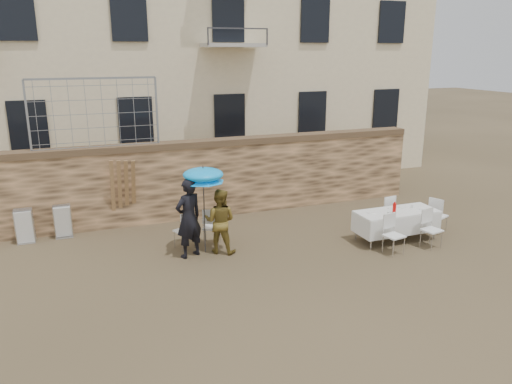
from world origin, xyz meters
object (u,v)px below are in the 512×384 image
object	(u,v)px
soda_bottle	(394,209)
table_chair_side	(438,215)
umbrella	(203,177)
chair_stack_right	(63,220)
man_suit	(189,218)
woman_dress	(220,221)
banquet_table	(397,213)
table_chair_back	(384,212)
chair_stack_left	(25,224)
couple_chair_right	(212,226)
couple_chair_left	(184,230)
table_chair_front_left	(394,235)
table_chair_front_right	(432,229)

from	to	relation	value
soda_bottle	table_chair_side	size ratio (longest dim) A/B	0.27
umbrella	chair_stack_right	size ratio (longest dim) A/B	2.15
man_suit	woman_dress	world-z (taller)	man_suit
banquet_table	man_suit	bearing A→B (deg)	171.08
chair_stack_right	table_chair_back	bearing A→B (deg)	-16.54
banquet_table	chair_stack_left	bearing A→B (deg)	160.00
umbrella	couple_chair_right	xyz separation A→B (m)	(0.30, 0.45, -1.38)
table_chair_back	table_chair_side	distance (m)	1.39
soda_bottle	chair_stack_left	distance (m)	9.28
woman_dress	couple_chair_left	size ratio (longest dim) A/B	1.63
table_chair_back	couple_chair_right	bearing A→B (deg)	-16.12
couple_chair_left	table_chair_side	world-z (taller)	same
table_chair_front_left	soda_bottle	bearing A→B (deg)	45.01
table_chair_back	chair_stack_right	size ratio (longest dim) A/B	1.04
umbrella	couple_chair_left	xyz separation A→B (m)	(-0.40, 0.45, -1.38)
table_chair_side	chair_stack_left	bearing A→B (deg)	49.21
man_suit	couple_chair_right	world-z (taller)	man_suit
soda_bottle	table_chair_back	distance (m)	1.11
soda_bottle	couple_chair_left	bearing A→B (deg)	163.08
banquet_table	couple_chair_left	bearing A→B (deg)	165.24
table_chair_front_left	table_chair_side	bearing A→B (deg)	11.73
woman_dress	chair_stack_left	bearing A→B (deg)	4.56
umbrella	soda_bottle	world-z (taller)	umbrella
couple_chair_left	table_chair_front_left	world-z (taller)	same
couple_chair_left	chair_stack_left	distance (m)	4.10
woman_dress	chair_stack_right	xyz separation A→B (m)	(-3.51, 2.40, -0.32)
table_chair_front_left	table_chair_side	size ratio (longest dim) A/B	1.00
chair_stack_right	table_chair_front_left	bearing A→B (deg)	-28.40
man_suit	couple_chair_right	distance (m)	1.01
umbrella	chair_stack_left	world-z (taller)	umbrella
umbrella	couple_chair_left	world-z (taller)	umbrella
umbrella	table_chair_back	xyz separation A→B (m)	(4.97, -0.11, -1.38)
umbrella	table_chair_front_right	distance (m)	5.70
man_suit	table_chair_front_right	size ratio (longest dim) A/B	1.98
man_suit	couple_chair_left	xyz separation A→B (m)	(0.00, 0.55, -0.47)
table_chair_front_left	chair_stack_left	xyz separation A→B (m)	(-8.23, 3.96, -0.02)
couple_chair_left	couple_chair_right	xyz separation A→B (m)	(0.70, 0.00, 0.00)
woman_dress	man_suit	bearing A→B (deg)	33.13
soda_bottle	chair_stack_right	xyz separation A→B (m)	(-7.73, 3.36, -0.45)
man_suit	chair_stack_left	xyz separation A→B (m)	(-3.66, 2.40, -0.49)
man_suit	woman_dress	distance (m)	0.77
table_chair_front_right	chair_stack_right	xyz separation A→B (m)	(-8.43, 3.96, -0.02)
table_chair_back	woman_dress	bearing A→B (deg)	-9.41
couple_chair_right	table_chair_front_right	bearing A→B (deg)	-179.19
couple_chair_right	table_chair_back	xyz separation A→B (m)	(4.67, -0.56, 0.00)
chair_stack_right	couple_chair_right	bearing A→B (deg)	-28.16
table_chair_back	chair_stack_left	world-z (taller)	table_chair_back
table_chair_front_right	table_chair_back	bearing A→B (deg)	89.34
man_suit	table_chair_front_right	world-z (taller)	man_suit
soda_bottle	table_chair_back	world-z (taller)	soda_bottle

